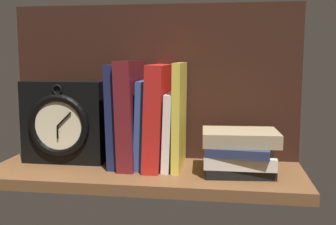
{
  "coord_description": "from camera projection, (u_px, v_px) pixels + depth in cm",
  "views": [
    {
      "loc": [
        18.82,
        -89.5,
        25.89
      ],
      "look_at": [
        4.95,
        3.01,
        12.97
      ],
      "focal_mm": 43.05,
      "sensor_mm": 36.0,
      "label": 1
    }
  ],
  "objects": [
    {
      "name": "framed_clock",
      "position": [
        63.0,
        123.0,
        0.98
      ],
      "size": [
        20.08,
        7.57,
        20.08
      ],
      "color": "black",
      "rests_on": "ground_plane"
    },
    {
      "name": "book_stack_side",
      "position": [
        239.0,
        152.0,
        0.9
      ],
      "size": [
        17.33,
        14.04,
        9.67
      ],
      "color": "black",
      "rests_on": "ground_plane"
    },
    {
      "name": "book_maroon_dawkins",
      "position": [
        131.0,
        114.0,
        0.96
      ],
      "size": [
        4.4,
        16.0,
        25.18
      ],
      "primitive_type": "cube",
      "rotation": [
        0.0,
        -0.03,
        0.0
      ],
      "color": "maroon",
      "rests_on": "ground_plane"
    },
    {
      "name": "ground_plane",
      "position": [
        145.0,
        174.0,
        0.94
      ],
      "size": [
        72.97,
        25.14,
        2.5
      ],
      "primitive_type": "cube",
      "color": "brown"
    },
    {
      "name": "book_navy_bierce",
      "position": [
        117.0,
        115.0,
        0.96
      ],
      "size": [
        2.78,
        13.18,
        24.19
      ],
      "primitive_type": "cube",
      "rotation": [
        0.0,
        -0.02,
        0.0
      ],
      "color": "#192147",
      "rests_on": "ground_plane"
    },
    {
      "name": "back_panel",
      "position": [
        154.0,
        82.0,
        1.03
      ],
      "size": [
        72.97,
        1.2,
        38.94
      ],
      "primitive_type": "cube",
      "color": "black",
      "rests_on": "ground_plane"
    },
    {
      "name": "book_red_requiem",
      "position": [
        158.0,
        116.0,
        0.95
      ],
      "size": [
        4.7,
        16.73,
        24.27
      ],
      "primitive_type": "cube",
      "rotation": [
        0.0,
        0.04,
        0.0
      ],
      "color": "red",
      "rests_on": "ground_plane"
    },
    {
      "name": "book_white_catcher",
      "position": [
        170.0,
        130.0,
        0.95
      ],
      "size": [
        2.43,
        14.5,
        17.7
      ],
      "primitive_type": "cube",
      "rotation": [
        0.0,
        0.04,
        0.0
      ],
      "color": "silver",
      "rests_on": "ground_plane"
    },
    {
      "name": "book_blue_modern",
      "position": [
        144.0,
        123.0,
        0.96
      ],
      "size": [
        2.91,
        12.89,
        20.51
      ],
      "primitive_type": "cube",
      "rotation": [
        0.0,
        0.04,
        0.0
      ],
      "color": "#2D4C8E",
      "rests_on": "ground_plane"
    },
    {
      "name": "book_yellow_seinlanguage",
      "position": [
        179.0,
        116.0,
        0.94
      ],
      "size": [
        2.03,
        14.82,
        24.61
      ],
      "primitive_type": "cube",
      "rotation": [
        0.0,
        0.01,
        0.0
      ],
      "color": "gold",
      "rests_on": "ground_plane"
    }
  ]
}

